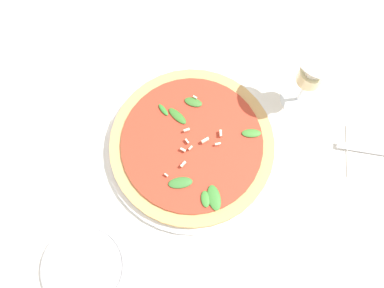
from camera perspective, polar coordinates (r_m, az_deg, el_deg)
name	(u,v)px	position (r m, az deg, el deg)	size (l,w,h in m)	color
ground_plane	(171,164)	(0.84, -2.74, -2.55)	(6.00, 6.00, 0.00)	silver
pizza_arugula_main	(192,146)	(0.83, 0.01, -0.28)	(0.32, 0.32, 0.05)	white
wine_glass	(314,70)	(0.80, 15.24, 9.04)	(0.08, 0.08, 0.18)	white
side_plate_white	(84,267)	(0.83, -13.50, -14.99)	(0.15, 0.15, 0.02)	white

